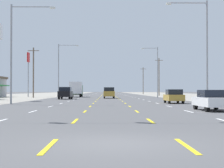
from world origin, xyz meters
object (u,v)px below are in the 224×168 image
at_px(suv_far_left_mid, 65,93).
at_px(suv_center_turn_midfar, 109,93).
at_px(sedan_far_right_nearest, 212,100).
at_px(pole_sign_left_row_2, 28,64).
at_px(streetlight_right_row_0, 203,44).
at_px(streetlight_left_row_0, 16,46).
at_px(streetlight_right_row_1, 156,69).
at_px(hatchback_far_right_near, 174,96).
at_px(streetlight_left_row_1, 60,67).
at_px(box_truck_far_left_far, 76,89).

height_order(suv_far_left_mid, suv_center_turn_midfar, same).
bearing_deg(sedan_far_right_nearest, suv_center_turn_midfar, 100.02).
bearing_deg(pole_sign_left_row_2, streetlight_right_row_0, -57.09).
distance_m(streetlight_left_row_0, streetlight_right_row_0, 19.42).
bearing_deg(streetlight_right_row_1, streetlight_right_row_0, -90.19).
distance_m(hatchback_far_right_near, streetlight_right_row_0, 6.51).
distance_m(hatchback_far_right_near, pole_sign_left_row_2, 47.41).
bearing_deg(pole_sign_left_row_2, streetlight_left_row_1, -38.08).
height_order(streetlight_left_row_0, streetlight_right_row_1, streetlight_right_row_1).
height_order(sedan_far_right_nearest, hatchback_far_right_near, hatchback_far_right_near).
relative_size(pole_sign_left_row_2, streetlight_left_row_0, 0.95).
bearing_deg(streetlight_left_row_0, box_truck_far_left_far, 85.99).
bearing_deg(suv_far_left_mid, pole_sign_left_row_2, 117.28).
height_order(box_truck_far_left_far, streetlight_left_row_1, streetlight_left_row_1).
bearing_deg(pole_sign_left_row_2, suv_center_turn_midfar, -39.33).
bearing_deg(streetlight_right_row_1, streetlight_left_row_1, 180.00).
bearing_deg(streetlight_left_row_0, pole_sign_left_row_2, 100.67).
bearing_deg(streetlight_left_row_1, streetlight_left_row_0, -89.86).
height_order(pole_sign_left_row_2, streetlight_left_row_1, streetlight_left_row_1).
xyz_separation_m(suv_far_left_mid, pole_sign_left_row_2, (-10.61, 20.57, 6.30)).
xyz_separation_m(sedan_far_right_nearest, streetlight_left_row_0, (-16.81, 11.85, 5.25)).
bearing_deg(suv_center_turn_midfar, box_truck_far_left_far, 119.63).
xyz_separation_m(suv_far_left_mid, streetlight_right_row_0, (16.79, -21.77, 5.19)).
relative_size(hatchback_far_right_near, streetlight_right_row_1, 0.38).
relative_size(box_truck_far_left_far, streetlight_right_row_0, 0.67).
bearing_deg(suv_far_left_mid, streetlight_left_row_0, -96.88).
height_order(streetlight_left_row_0, streetlight_right_row_0, streetlight_right_row_0).
xyz_separation_m(suv_center_turn_midfar, streetlight_right_row_0, (9.61, -27.77, 5.19)).
relative_size(sedan_far_right_nearest, pole_sign_left_row_2, 0.46).
relative_size(streetlight_left_row_1, streetlight_right_row_1, 1.06).
distance_m(suv_far_left_mid, suv_center_turn_midfar, 9.36).
bearing_deg(streetlight_right_row_1, pole_sign_left_row_2, 167.34).
distance_m(suv_center_turn_midfar, streetlight_right_row_1, 13.73).
xyz_separation_m(suv_far_left_mid, box_truck_far_left_far, (0.18, 18.31, 0.81)).
xyz_separation_m(hatchback_far_right_near, suv_far_left_mid, (-14.18, 19.30, 0.24)).
distance_m(box_truck_far_left_far, pole_sign_left_row_2, 12.32).
relative_size(suv_center_turn_midfar, streetlight_left_row_0, 0.47).
bearing_deg(sedan_far_right_nearest, suv_far_left_mid, 112.88).
bearing_deg(suv_center_turn_midfar, hatchback_far_right_near, -74.54).
bearing_deg(streetlight_left_row_1, sedan_far_right_nearest, -70.60).
distance_m(suv_center_turn_midfar, streetlight_left_row_1, 14.00).
distance_m(sedan_far_right_nearest, suv_far_left_mid, 36.49).
bearing_deg(streetlight_right_row_0, streetlight_left_row_0, -180.00).
height_order(sedan_far_right_nearest, streetlight_left_row_0, streetlight_left_row_0).
bearing_deg(suv_far_left_mid, streetlight_right_row_0, -52.35).
height_order(box_truck_far_left_far, streetlight_right_row_0, streetlight_right_row_0).
relative_size(sedan_far_right_nearest, streetlight_left_row_1, 0.41).
bearing_deg(hatchback_far_right_near, streetlight_right_row_1, 85.37).
bearing_deg(streetlight_right_row_0, hatchback_far_right_near, 136.61).
distance_m(box_truck_far_left_far, streetlight_right_row_0, 43.60).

